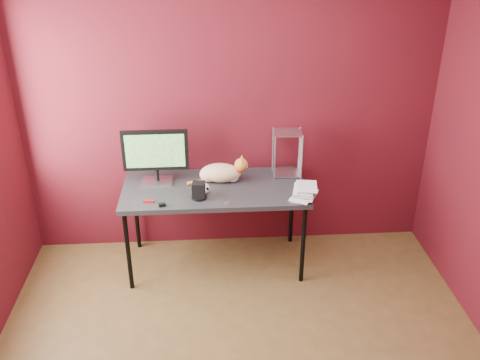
{
  "coord_description": "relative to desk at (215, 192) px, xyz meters",
  "views": [
    {
      "loc": [
        -0.2,
        -2.5,
        2.77
      ],
      "look_at": [
        0.04,
        1.15,
        0.92
      ],
      "focal_mm": 40.0,
      "sensor_mm": 36.0,
      "label": 1
    }
  ],
  "objects": [
    {
      "name": "black_gadget",
      "position": [
        -0.41,
        -0.29,
        0.06
      ],
      "size": [
        0.06,
        0.04,
        0.02
      ],
      "primitive_type": "cube",
      "rotation": [
        0.0,
        0.0,
        0.3
      ],
      "color": "black",
      "rests_on": "desk"
    },
    {
      "name": "washer",
      "position": [
        0.09,
        -0.27,
        0.05
      ],
      "size": [
        0.04,
        0.04,
        0.0
      ],
      "primitive_type": "cylinder",
      "color": "#B2B1B6",
      "rests_on": "desk"
    },
    {
      "name": "pocket_knife",
      "position": [
        -0.51,
        -0.22,
        0.06
      ],
      "size": [
        0.09,
        0.03,
        0.02
      ],
      "primitive_type": "cube",
      "rotation": [
        0.0,
        0.0,
        -0.1
      ],
      "color": "#9A0B0D",
      "rests_on": "desk"
    },
    {
      "name": "speaker",
      "position": [
        -0.13,
        -0.18,
        0.11
      ],
      "size": [
        0.12,
        0.12,
        0.14
      ],
      "rotation": [
        0.0,
        0.0,
        -0.11
      ],
      "color": "black",
      "rests_on": "desk"
    },
    {
      "name": "skull_mug",
      "position": [
        -0.09,
        -0.12,
        0.1
      ],
      "size": [
        0.11,
        0.11,
        0.1
      ],
      "rotation": [
        0.0,
        0.0,
        0.29
      ],
      "color": "white",
      "rests_on": "desk"
    },
    {
      "name": "cat",
      "position": [
        0.06,
        0.1,
        0.13
      ],
      "size": [
        0.5,
        0.22,
        0.23
      ],
      "rotation": [
        0.0,
        0.0,
        -0.13
      ],
      "color": "#C07328",
      "rests_on": "desk"
    },
    {
      "name": "monitor",
      "position": [
        -0.47,
        0.12,
        0.31
      ],
      "size": [
        0.53,
        0.17,
        0.46
      ],
      "rotation": [
        0.0,
        0.0,
        0.0
      ],
      "color": "#B2B1B6",
      "rests_on": "desk"
    },
    {
      "name": "wire_rack",
      "position": [
        0.62,
        0.2,
        0.25
      ],
      "size": [
        0.24,
        0.2,
        0.39
      ],
      "rotation": [
        0.0,
        0.0,
        -0.04
      ],
      "color": "#B2B1B6",
      "rests_on": "desk"
    },
    {
      "name": "room",
      "position": [
        0.15,
        -1.37,
        0.75
      ],
      "size": [
        3.52,
        3.52,
        2.61
      ],
      "color": "#4F391B",
      "rests_on": "ground"
    },
    {
      "name": "book_stack",
      "position": [
        0.63,
        -0.19,
        0.58
      ],
      "size": [
        0.25,
        0.26,
        1.06
      ],
      "rotation": [
        0.0,
        0.0,
        -0.35
      ],
      "color": "beige",
      "rests_on": "desk"
    },
    {
      "name": "desk",
      "position": [
        0.0,
        0.0,
        0.0
      ],
      "size": [
        1.5,
        0.7,
        0.75
      ],
      "color": "black",
      "rests_on": "ground"
    }
  ]
}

